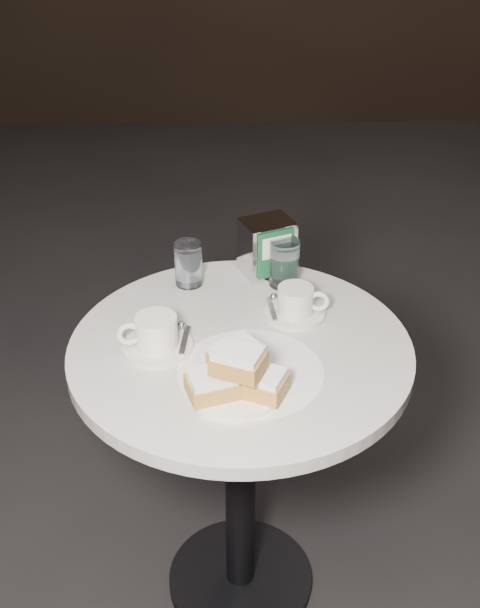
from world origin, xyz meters
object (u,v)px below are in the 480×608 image
(water_glass_right, at_px, (284,263))
(beignet_plate, at_px, (236,376))
(cafe_table, at_px, (240,419))
(coffee_cup_right, at_px, (296,303))
(napkin_dispenser, at_px, (267,247))
(coffee_cup_left, at_px, (156,335))
(water_glass_left, at_px, (188,264))

(water_glass_right, bearing_deg, beignet_plate, -107.06)
(cafe_table, distance_m, coffee_cup_right, 0.28)
(water_glass_right, bearing_deg, napkin_dispenser, 121.85)
(coffee_cup_right, height_order, water_glass_right, water_glass_right)
(coffee_cup_right, bearing_deg, beignet_plate, -108.01)
(coffee_cup_right, xyz_separation_m, water_glass_right, (-0.01, 0.13, 0.02))
(coffee_cup_left, xyz_separation_m, water_glass_right, (0.28, 0.24, 0.02))
(cafe_table, height_order, beignet_plate, beignet_plate)
(water_glass_right, bearing_deg, coffee_cup_right, -83.80)
(beignet_plate, bearing_deg, napkin_dispenser, 79.29)
(cafe_table, bearing_deg, coffee_cup_left, -177.56)
(beignet_plate, relative_size, water_glass_right, 1.79)
(cafe_table, distance_m, beignet_plate, 0.29)
(cafe_table, bearing_deg, water_glass_right, 65.52)
(water_glass_right, distance_m, napkin_dispenser, 0.07)
(coffee_cup_left, height_order, napkin_dispenser, napkin_dispenser)
(cafe_table, relative_size, beignet_plate, 3.79)
(coffee_cup_left, bearing_deg, water_glass_right, 32.62)
(beignet_plate, bearing_deg, coffee_cup_right, 62.76)
(coffee_cup_left, relative_size, napkin_dispenser, 1.19)
(coffee_cup_left, bearing_deg, beignet_plate, -52.87)
(coffee_cup_left, xyz_separation_m, water_glass_left, (0.06, 0.25, 0.02))
(beignet_plate, distance_m, coffee_cup_right, 0.30)
(cafe_table, xyz_separation_m, coffee_cup_right, (0.12, 0.11, 0.23))
(cafe_table, xyz_separation_m, water_glass_left, (-0.11, 0.25, 0.25))
(coffee_cup_right, xyz_separation_m, napkin_dispenser, (-0.05, 0.19, 0.04))
(water_glass_right, relative_size, napkin_dispenser, 0.80)
(water_glass_right, xyz_separation_m, napkin_dispenser, (-0.04, 0.06, 0.01))
(coffee_cup_right, relative_size, napkin_dispenser, 1.09)
(water_glass_left, distance_m, water_glass_right, 0.22)
(beignet_plate, relative_size, water_glass_left, 1.92)
(beignet_plate, xyz_separation_m, coffee_cup_right, (0.14, 0.26, -0.01))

